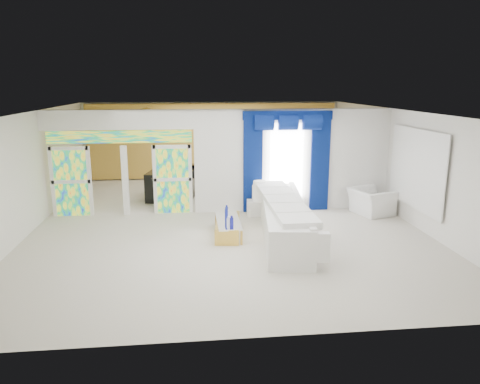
{
  "coord_description": "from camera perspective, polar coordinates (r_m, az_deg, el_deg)",
  "views": [
    {
      "loc": [
        -0.88,
        -12.07,
        3.71
      ],
      "look_at": [
        0.3,
        -1.2,
        1.1
      ],
      "focal_mm": 34.15,
      "sensor_mm": 36.0,
      "label": 1
    }
  ],
  "objects": [
    {
      "name": "wall_mirror",
      "position": [
        12.7,
        21.22,
        2.71
      ],
      "size": [
        0.04,
        2.7,
        1.9
      ],
      "primitive_type": "cube",
      "color": "white",
      "rests_on": "ground"
    },
    {
      "name": "window_pane",
      "position": [
        13.46,
        5.83,
        3.69
      ],
      "size": [
        1.0,
        0.02,
        2.3
      ],
      "primitive_type": "cube",
      "color": "white",
      "rests_on": "dividing_wall"
    },
    {
      "name": "grand_piano",
      "position": [
        15.31,
        -8.39,
        1.04
      ],
      "size": [
        1.73,
        2.07,
        0.93
      ],
      "primitive_type": "cube",
      "rotation": [
        0.0,
        0.0,
        -0.19
      ],
      "color": "black",
      "rests_on": "ground"
    },
    {
      "name": "dividing_wall",
      "position": [
        13.6,
        6.78,
        3.98
      ],
      "size": [
        5.7,
        0.18,
        3.0
      ],
      "primitive_type": "cube",
      "color": "white",
      "rests_on": "ground"
    },
    {
      "name": "blue_drape_right",
      "position": [
        13.68,
        9.96,
        3.5
      ],
      "size": [
        0.55,
        0.1,
        2.8
      ],
      "primitive_type": "cube",
      "color": "#030A45",
      "rests_on": "ground"
    },
    {
      "name": "floor",
      "position": [
        12.66,
        -1.94,
        -3.62
      ],
      "size": [
        12.0,
        12.0,
        0.0
      ],
      "primitive_type": "plane",
      "color": "#B7AF9E",
      "rests_on": "ground"
    },
    {
      "name": "stained_panel_left",
      "position": [
        13.78,
        -20.33,
        1.23
      ],
      "size": [
        0.95,
        0.04,
        2.0
      ],
      "primitive_type": "cube",
      "color": "#994C3F",
      "rests_on": "ground"
    },
    {
      "name": "stained_transom",
      "position": [
        13.3,
        -14.77,
        6.68
      ],
      "size": [
        4.0,
        0.05,
        0.35
      ],
      "primitive_type": "cube",
      "color": "#994C3F",
      "rests_on": "dividing_header"
    },
    {
      "name": "white_sofa",
      "position": [
        11.33,
        5.43,
        -3.47
      ],
      "size": [
        1.49,
        4.6,
        0.86
      ],
      "primitive_type": "cube",
      "rotation": [
        0.0,
        0.0,
        -0.12
      ],
      "color": "white",
      "rests_on": "ground"
    },
    {
      "name": "coffee_table",
      "position": [
        11.5,
        -1.52,
        -4.41
      ],
      "size": [
        0.76,
        1.76,
        0.38
      ],
      "primitive_type": "cube",
      "rotation": [
        0.0,
        0.0,
        -0.12
      ],
      "color": "gold",
      "rests_on": "ground"
    },
    {
      "name": "dividing_header",
      "position": [
        13.26,
        -14.9,
        8.72
      ],
      "size": [
        4.3,
        0.18,
        0.55
      ],
      "primitive_type": "cube",
      "color": "white",
      "rests_on": "dividing_wall"
    },
    {
      "name": "tv_console",
      "position": [
        15.37,
        -19.72,
        0.31
      ],
      "size": [
        0.65,
        0.6,
        0.86
      ],
      "primitive_type": "cube",
      "rotation": [
        0.0,
        0.0,
        -0.11
      ],
      "color": "tan",
      "rests_on": "ground"
    },
    {
      "name": "console_table",
      "position": [
        13.17,
        3.72,
        -1.98
      ],
      "size": [
        1.33,
        0.53,
        0.43
      ],
      "primitive_type": "cube",
      "rotation": [
        0.0,
        0.0,
        -0.09
      ],
      "color": "silver",
      "rests_on": "ground"
    },
    {
      "name": "gold_curtains",
      "position": [
        18.13,
        -3.39,
        6.4
      ],
      "size": [
        9.7,
        0.12,
        2.9
      ],
      "primitive_type": "cube",
      "color": "gold",
      "rests_on": "ground"
    },
    {
      "name": "chandelier",
      "position": [
        15.58,
        -11.56,
        9.25
      ],
      "size": [
        0.6,
        0.6,
        0.6
      ],
      "primitive_type": "sphere",
      "color": "gold",
      "rests_on": "ceiling"
    },
    {
      "name": "table_lamp",
      "position": [
        13.0,
        2.45,
        0.13
      ],
      "size": [
        0.36,
        0.36,
        0.58
      ],
      "primitive_type": "cylinder",
      "color": "white",
      "rests_on": "console_table"
    },
    {
      "name": "decanters",
      "position": [
        11.41,
        -1.49,
        -3.08
      ],
      "size": [
        0.17,
        1.18,
        0.27
      ],
      "color": "white",
      "rests_on": "coffee_table"
    },
    {
      "name": "piano_bench",
      "position": [
        13.83,
        -8.57,
        -1.7
      ],
      "size": [
        0.88,
        0.48,
        0.28
      ],
      "primitive_type": "cube",
      "rotation": [
        0.0,
        0.0,
        -0.19
      ],
      "color": "black",
      "rests_on": "ground"
    },
    {
      "name": "armchair",
      "position": [
        13.76,
        16.03,
        -1.17
      ],
      "size": [
        1.27,
        1.37,
        0.74
      ],
      "primitive_type": "imported",
      "rotation": [
        0.0,
        0.0,
        1.86
      ],
      "color": "white",
      "rests_on": "ground"
    },
    {
      "name": "blue_pelmet",
      "position": [
        13.27,
        6.0,
        9.5
      ],
      "size": [
        2.6,
        0.12,
        0.25
      ],
      "primitive_type": "cube",
      "color": "#030A45",
      "rests_on": "dividing_wall"
    },
    {
      "name": "blue_drape_left",
      "position": [
        13.27,
        1.61,
        3.39
      ],
      "size": [
        0.55,
        0.1,
        2.8
      ],
      "primitive_type": "cube",
      "color": "#030A45",
      "rests_on": "ground"
    },
    {
      "name": "stained_panel_right",
      "position": [
        13.36,
        -8.4,
        1.58
      ],
      "size": [
        0.95,
        0.04,
        2.0
      ],
      "primitive_type": "cube",
      "color": "#994C3F",
      "rests_on": "ground"
    }
  ]
}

